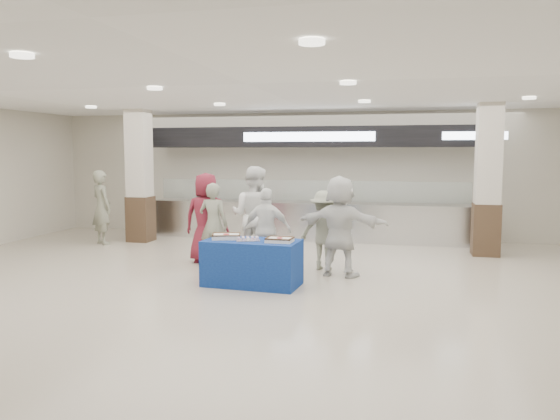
% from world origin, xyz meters
% --- Properties ---
extents(ground, '(14.00, 14.00, 0.00)m').
position_xyz_m(ground, '(0.00, 0.00, 0.00)').
color(ground, beige).
rests_on(ground, ground).
extents(serving_line, '(8.70, 0.85, 2.80)m').
position_xyz_m(serving_line, '(0.00, 5.40, 1.16)').
color(serving_line, silver).
rests_on(serving_line, ground).
extents(column_left, '(0.55, 0.55, 3.20)m').
position_xyz_m(column_left, '(-4.00, 4.20, 1.53)').
color(column_left, '#372619').
rests_on(column_left, ground).
extents(column_right, '(0.55, 0.55, 3.20)m').
position_xyz_m(column_right, '(4.00, 4.20, 1.53)').
color(column_right, '#372619').
rests_on(column_right, ground).
extents(display_table, '(1.60, 0.89, 0.75)m').
position_xyz_m(display_table, '(-0.10, 0.53, 0.38)').
color(display_table, navy).
rests_on(display_table, ground).
extents(sheet_cake_left, '(0.55, 0.48, 0.10)m').
position_xyz_m(sheet_cake_left, '(-0.56, 0.59, 0.80)').
color(sheet_cake_left, white).
rests_on(sheet_cake_left, display_table).
extents(sheet_cake_right, '(0.43, 0.34, 0.09)m').
position_xyz_m(sheet_cake_right, '(0.39, 0.46, 0.79)').
color(sheet_cake_right, white).
rests_on(sheet_cake_right, display_table).
extents(cupcake_tray, '(0.45, 0.40, 0.06)m').
position_xyz_m(cupcake_tray, '(-0.15, 0.49, 0.78)').
color(cupcake_tray, '#A6A6AB').
rests_on(cupcake_tray, display_table).
extents(civilian_maroon, '(0.91, 0.63, 1.78)m').
position_xyz_m(civilian_maroon, '(-1.50, 2.13, 0.89)').
color(civilian_maroon, maroon).
rests_on(civilian_maroon, ground).
extents(soldier_a, '(0.62, 0.43, 1.60)m').
position_xyz_m(soldier_a, '(-1.27, 1.92, 0.80)').
color(soldier_a, gray).
rests_on(soldier_a, ground).
extents(chef_tall, '(0.99, 0.81, 1.91)m').
position_xyz_m(chef_tall, '(-0.55, 2.24, 0.96)').
color(chef_tall, white).
rests_on(chef_tall, ground).
extents(chef_short, '(0.91, 0.38, 1.54)m').
position_xyz_m(chef_short, '(-0.12, 1.59, 0.77)').
color(chef_short, white).
rests_on(chef_short, ground).
extents(soldier_b, '(1.01, 0.65, 1.48)m').
position_xyz_m(soldier_b, '(0.87, 2.02, 0.74)').
color(soldier_b, gray).
rests_on(soldier_b, ground).
extents(civilian_white, '(1.73, 0.88, 1.78)m').
position_xyz_m(civilian_white, '(1.23, 1.54, 0.89)').
color(civilian_white, white).
rests_on(civilian_white, ground).
extents(soldier_bg, '(0.77, 0.70, 1.76)m').
position_xyz_m(soldier_bg, '(-4.70, 3.62, 0.88)').
color(soldier_bg, gray).
rests_on(soldier_bg, ground).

